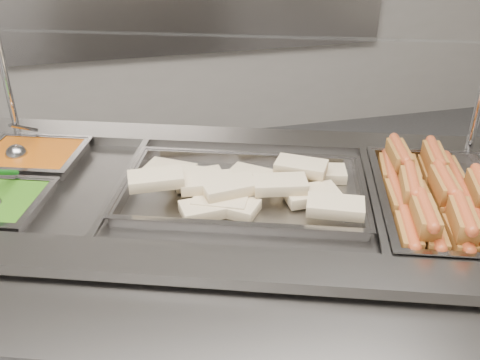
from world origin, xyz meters
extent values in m
cube|color=slate|center=(-0.03, 0.31, 0.41)|extent=(1.84, 1.23, 0.82)
cube|color=gray|center=(-0.14, 0.00, 0.84)|extent=(1.72, 0.70, 0.03)
cube|color=gray|center=(0.08, 0.63, 0.84)|extent=(1.72, 0.70, 0.03)
cube|color=black|center=(-0.03, 0.31, 0.73)|extent=(1.63, 1.01, 0.02)
cube|color=gray|center=(0.36, 0.18, 0.85)|extent=(0.20, 0.52, 0.01)
cube|color=gray|center=(-0.30, 0.41, 0.85)|extent=(0.20, 0.52, 0.01)
cube|color=gray|center=(-0.19, -0.15, 0.80)|extent=(1.69, 0.78, 0.02)
cylinder|color=silver|center=(-0.62, 0.85, 1.06)|extent=(0.02, 0.02, 0.42)
cube|color=silver|center=(0.04, 0.50, 1.21)|extent=(1.57, 0.77, 0.08)
cube|color=#A94D09|center=(-0.56, 0.64, 0.81)|extent=(0.32, 0.28, 0.08)
cube|color=brown|center=(0.36, 0.00, 0.83)|extent=(0.09, 0.15, 0.05)
cylinder|color=#C74823|center=(0.36, 0.00, 0.85)|extent=(0.08, 0.16, 0.03)
cube|color=brown|center=(0.42, 0.16, 0.83)|extent=(0.09, 0.15, 0.05)
cylinder|color=#C74823|center=(0.42, 0.16, 0.85)|extent=(0.07, 0.16, 0.03)
cube|color=brown|center=(0.47, 0.32, 0.83)|extent=(0.10, 0.15, 0.05)
cylinder|color=#C74823|center=(0.47, 0.32, 0.85)|extent=(0.08, 0.16, 0.03)
cube|color=brown|center=(0.42, -0.02, 0.83)|extent=(0.10, 0.15, 0.05)
cylinder|color=#C74823|center=(0.42, -0.02, 0.85)|extent=(0.08, 0.16, 0.03)
cube|color=brown|center=(0.47, 0.14, 0.83)|extent=(0.09, 0.15, 0.05)
cylinder|color=#C74823|center=(0.47, 0.14, 0.85)|extent=(0.07, 0.16, 0.03)
cube|color=brown|center=(0.53, 0.30, 0.83)|extent=(0.10, 0.15, 0.05)
cylinder|color=#C74823|center=(0.53, 0.30, 0.85)|extent=(0.08, 0.16, 0.03)
cube|color=brown|center=(0.48, -0.04, 0.83)|extent=(0.09, 0.15, 0.05)
cylinder|color=#C74823|center=(0.48, -0.04, 0.85)|extent=(0.07, 0.16, 0.03)
cube|color=brown|center=(0.53, 0.12, 0.83)|extent=(0.09, 0.15, 0.05)
cylinder|color=#C74823|center=(0.53, 0.12, 0.85)|extent=(0.08, 0.16, 0.03)
cube|color=brown|center=(0.59, 0.28, 0.83)|extent=(0.10, 0.15, 0.05)
cylinder|color=#C74823|center=(0.59, 0.28, 0.85)|extent=(0.08, 0.16, 0.03)
cube|color=brown|center=(0.59, 0.10, 0.83)|extent=(0.09, 0.15, 0.05)
cylinder|color=#C74823|center=(0.59, 0.10, 0.85)|extent=(0.08, 0.16, 0.03)
cube|color=brown|center=(0.64, 0.26, 0.83)|extent=(0.09, 0.15, 0.05)
cylinder|color=#C74823|center=(0.64, 0.26, 0.85)|extent=(0.08, 0.16, 0.03)
cube|color=brown|center=(0.40, 0.00, 0.88)|extent=(0.09, 0.15, 0.05)
cylinder|color=#C74823|center=(0.40, 0.00, 0.90)|extent=(0.08, 0.16, 0.03)
cube|color=brown|center=(0.44, 0.14, 0.88)|extent=(0.10, 0.15, 0.05)
cylinder|color=#C74823|center=(0.44, 0.14, 0.90)|extent=(0.09, 0.16, 0.03)
cube|color=brown|center=(0.50, 0.31, 0.88)|extent=(0.08, 0.15, 0.05)
cylinder|color=#C74823|center=(0.50, 0.31, 0.90)|extent=(0.07, 0.16, 0.03)
cube|color=brown|center=(0.48, -0.03, 0.88)|extent=(0.10, 0.15, 0.05)
cylinder|color=#C74823|center=(0.48, -0.03, 0.90)|extent=(0.09, 0.16, 0.03)
cube|color=brown|center=(0.53, 0.13, 0.88)|extent=(0.09, 0.15, 0.05)
cylinder|color=#C74823|center=(0.53, 0.13, 0.90)|extent=(0.08, 0.16, 0.03)
cube|color=brown|center=(0.59, 0.27, 0.88)|extent=(0.10, 0.15, 0.05)
cylinder|color=#C74823|center=(0.59, 0.27, 0.90)|extent=(0.08, 0.16, 0.03)
cube|color=beige|center=(0.27, 0.34, 0.84)|extent=(0.16, 0.12, 0.03)
cube|color=beige|center=(-0.08, 0.38, 0.84)|extent=(0.15, 0.09, 0.03)
cube|color=beige|center=(0.20, 0.22, 0.85)|extent=(0.14, 0.08, 0.03)
cube|color=beige|center=(0.07, 0.36, 0.84)|extent=(0.16, 0.15, 0.03)
cube|color=beige|center=(-0.03, 0.22, 0.84)|extent=(0.16, 0.15, 0.03)
cube|color=beige|center=(-0.05, 0.24, 0.85)|extent=(0.16, 0.13, 0.03)
cube|color=beige|center=(-0.16, 0.46, 0.84)|extent=(0.16, 0.14, 0.03)
cube|color=beige|center=(-0.09, 0.22, 0.84)|extent=(0.15, 0.09, 0.03)
cube|color=beige|center=(0.11, 0.24, 0.87)|extent=(0.15, 0.10, 0.03)
cube|color=beige|center=(-0.02, 0.26, 0.87)|extent=(0.15, 0.10, 0.03)
cube|color=beige|center=(-0.11, 0.35, 0.87)|extent=(0.16, 0.14, 0.03)
cube|color=beige|center=(0.22, 0.11, 0.87)|extent=(0.16, 0.13, 0.03)
cube|color=beige|center=(0.20, 0.32, 0.88)|extent=(0.16, 0.14, 0.03)
cube|color=beige|center=(-0.08, 0.30, 0.87)|extent=(0.15, 0.09, 0.03)
cube|color=beige|center=(-0.21, 0.31, 0.90)|extent=(0.14, 0.08, 0.03)
sphere|color=#A2A2A7|center=(-0.60, 0.64, 0.85)|extent=(0.07, 0.07, 0.07)
cylinder|color=#A2A2A7|center=(-0.58, 0.71, 0.91)|extent=(0.06, 0.15, 0.09)
cylinder|color=#126A1A|center=(-0.60, 0.43, 0.91)|extent=(0.06, 0.14, 0.09)
camera|label=1|loc=(-0.28, -0.93, 1.59)|focal=40.00mm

